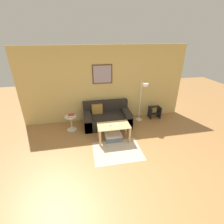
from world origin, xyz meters
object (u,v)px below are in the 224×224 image
remote_control (110,125)px  step_stool (154,112)px  coffee_table (114,128)px  cell_phone (117,125)px  storage_bin (113,137)px  side_table (71,122)px  floor_lamp (143,95)px  book_stack (71,116)px  couch (107,117)px

remote_control → step_stool: size_ratio=0.35×
coffee_table → cell_phone: 0.15m
storage_bin → side_table: 1.47m
side_table → coffee_table: bearing=-33.5°
floor_lamp → book_stack: floor_lamp is taller
floor_lamp → book_stack: (-2.36, -0.05, -0.52)m
coffee_table → floor_lamp: floor_lamp is taller
floor_lamp → side_table: bearing=-178.9°
side_table → remote_control: (1.14, -0.77, 0.21)m
coffee_table → cell_phone: size_ratio=6.58×
floor_lamp → step_stool: size_ratio=3.40×
storage_bin → side_table: bearing=146.9°
side_table → step_stool: side_table is taller
couch → cell_phone: 0.98m
storage_bin → remote_control: 0.42m
book_stack → cell_phone: (1.30, -0.80, -0.02)m
floor_lamp → book_stack: 2.42m
cell_phone → remote_control: bearing=139.9°
storage_bin → coffee_table: bearing=-60.5°
coffee_table → storage_bin: coffee_table is taller
remote_control → cell_phone: (0.19, -0.03, -0.01)m
book_stack → side_table: bearing=171.0°
coffee_table → floor_lamp: size_ratio=0.63×
couch → book_stack: couch is taller
coffee_table → side_table: coffee_table is taller
floor_lamp → cell_phone: size_ratio=10.40×
coffee_table → book_stack: (-1.20, 0.81, 0.13)m
book_stack → coffee_table: bearing=-34.0°
coffee_table → storage_bin: 0.30m
book_stack → floor_lamp: bearing=1.2°
remote_control → side_table: bearing=153.9°
cell_phone → couch: bearing=66.7°
couch → book_stack: 1.19m
remote_control → couch: bearing=95.1°
coffee_table → side_table: size_ratio=1.89×
coffee_table → floor_lamp: 1.58m
storage_bin → book_stack: (-1.19, 0.79, 0.43)m
couch → cell_phone: couch is taller
side_table → step_stool: 3.02m
couch → cell_phone: (0.14, -0.94, 0.24)m
side_table → book_stack: bearing=-9.0°
couch → cell_phone: bearing=-81.3°
coffee_table → remote_control: 0.16m
floor_lamp → remote_control: (-1.25, -0.82, -0.53)m
step_stool → book_stack: bearing=-174.0°
coffee_table → storage_bin: bearing=119.5°
coffee_table → book_stack: size_ratio=3.78×
cell_phone → step_stool: size_ratio=0.33×
coffee_table → remote_control: size_ratio=6.14×
floor_lamp → cell_phone: floor_lamp is taller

